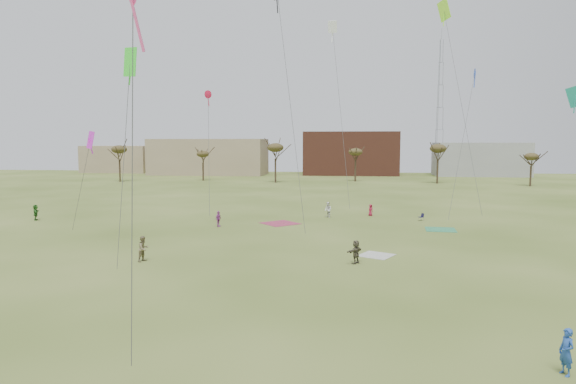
# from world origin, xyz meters

# --- Properties ---
(ground) EXTENTS (260.00, 260.00, 0.00)m
(ground) POSITION_xyz_m (0.00, 0.00, 0.00)
(ground) COLOR #40551A
(ground) RESTS_ON ground
(flyer_near_right) EXTENTS (0.64, 0.80, 1.90)m
(flyer_near_right) POSITION_xyz_m (13.04, -4.52, 0.95)
(flyer_near_right) COLOR #224A9D
(flyer_near_right) RESTS_ON ground
(spectator_fore_b) EXTENTS (1.06, 1.17, 1.97)m
(spectator_fore_b) POSITION_xyz_m (-11.22, 11.85, 0.99)
(spectator_fore_b) COLOR #807451
(spectator_fore_b) RESTS_ON ground
(spectator_fore_c) EXTENTS (1.44, 1.65, 1.80)m
(spectator_fore_c) POSITION_xyz_m (5.05, 13.03, 0.90)
(spectator_fore_c) COLOR brown
(spectator_fore_c) RESTS_ON ground
(spectator_mid_d) EXTENTS (0.70, 1.08, 1.71)m
(spectator_mid_d) POSITION_xyz_m (-9.59, 28.21, 0.86)
(spectator_mid_d) COLOR #AE48A6
(spectator_mid_d) RESTS_ON ground
(spectator_mid_e) EXTENTS (1.13, 1.17, 1.90)m
(spectator_mid_e) POSITION_xyz_m (2.01, 36.23, 0.95)
(spectator_mid_e) COLOR white
(spectator_mid_e) RESTS_ON ground
(flyer_far_a) EXTENTS (1.24, 1.78, 1.85)m
(flyer_far_a) POSITION_xyz_m (-32.12, 30.06, 0.92)
(flyer_far_a) COLOR #2A6521
(flyer_far_a) RESTS_ON ground
(flyer_far_b) EXTENTS (0.80, 0.84, 1.45)m
(flyer_far_b) POSITION_xyz_m (7.22, 38.32, 0.73)
(flyer_far_b) COLOR maroon
(flyer_far_b) RESTS_ON ground
(blanket_cream) EXTENTS (3.35, 3.35, 0.03)m
(blanket_cream) POSITION_xyz_m (6.74, 16.01, 0.00)
(blanket_cream) COLOR beige
(blanket_cream) RESTS_ON ground
(blanket_plum) EXTENTS (5.05, 5.05, 0.03)m
(blanket_plum) POSITION_xyz_m (-3.21, 31.09, 0.00)
(blanket_plum) COLOR #A1314F
(blanket_plum) RESTS_ON ground
(blanket_olive) EXTENTS (3.30, 3.30, 0.03)m
(blanket_olive) POSITION_xyz_m (14.11, 29.09, 0.00)
(blanket_olive) COLOR #338D5B
(blanket_olive) RESTS_ON ground
(camp_chair_right) EXTENTS (0.71, 0.69, 0.87)m
(camp_chair_right) POSITION_xyz_m (12.92, 35.08, 0.26)
(camp_chair_right) COLOR #151334
(camp_chair_right) RESTS_ON ground
(kites_aloft) EXTENTS (61.00, 49.52, 25.21)m
(kites_aloft) POSITION_xyz_m (0.06, 24.73, 20.08)
(kites_aloft) COLOR red
(kites_aloft) RESTS_ON ground
(tree_line) EXTENTS (117.44, 49.32, 8.91)m
(tree_line) POSITION_xyz_m (-2.85, 79.12, 7.09)
(tree_line) COLOR #3A2B1E
(tree_line) RESTS_ON ground
(building_tan) EXTENTS (32.00, 14.00, 10.00)m
(building_tan) POSITION_xyz_m (-35.00, 115.00, 5.00)
(building_tan) COLOR #937F60
(building_tan) RESTS_ON ground
(building_brick) EXTENTS (26.00, 16.00, 12.00)m
(building_brick) POSITION_xyz_m (5.00, 120.00, 6.00)
(building_brick) COLOR brown
(building_brick) RESTS_ON ground
(building_grey) EXTENTS (24.00, 12.00, 9.00)m
(building_grey) POSITION_xyz_m (40.00, 118.00, 4.50)
(building_grey) COLOR gray
(building_grey) RESTS_ON ground
(building_tan_west) EXTENTS (20.00, 12.00, 8.00)m
(building_tan_west) POSITION_xyz_m (-65.00, 122.00, 4.00)
(building_tan_west) COLOR #937F60
(building_tan_west) RESTS_ON ground
(radio_tower) EXTENTS (1.51, 1.72, 41.00)m
(radio_tower) POSITION_xyz_m (30.00, 125.00, 19.21)
(radio_tower) COLOR #9EA3A8
(radio_tower) RESTS_ON ground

